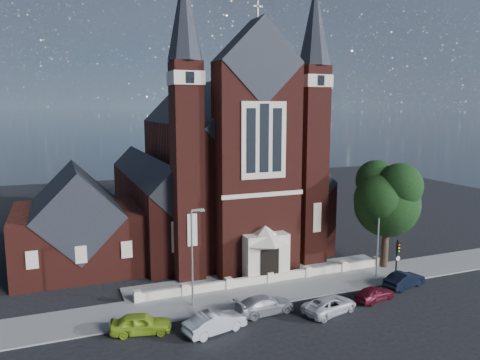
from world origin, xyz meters
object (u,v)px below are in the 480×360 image
at_px(church, 212,172).
at_px(car_white_suv, 330,305).
at_px(street_lamp_right, 379,230).
at_px(traffic_signal, 397,255).
at_px(street_tree, 390,200).
at_px(car_silver_a, 215,322).
at_px(car_dark_red, 374,293).
at_px(parish_hall, 77,227).
at_px(car_silver_b, 265,305).
at_px(car_navy, 404,280).
at_px(street_lamp_left, 193,252).
at_px(car_lime_van, 141,324).

height_order(church, car_white_suv, church).
distance_m(street_lamp_right, traffic_signal, 2.71).
bearing_deg(street_tree, car_silver_a, -162.57).
height_order(street_tree, car_dark_red, street_tree).
height_order(parish_hall, car_silver_b, parish_hall).
xyz_separation_m(street_lamp_right, car_silver_b, (-13.14, -3.12, -3.90)).
distance_m(street_tree, car_navy, 7.98).
height_order(street_lamp_left, car_navy, street_lamp_left).
bearing_deg(street_lamp_right, parish_hall, 151.78).
bearing_deg(car_silver_b, car_white_suv, -115.39).
height_order(car_lime_van, car_white_suv, car_lime_van).
bearing_deg(street_tree, car_lime_van, -169.75).
height_order(street_lamp_right, car_navy, street_lamp_right).
height_order(street_tree, car_silver_b, street_tree).
bearing_deg(street_lamp_right, car_dark_red, -130.27).
relative_size(street_tree, car_navy, 2.52).
distance_m(traffic_signal, car_navy, 2.32).
bearing_deg(car_lime_van, car_silver_a, -97.66).
xyz_separation_m(parish_hall, street_tree, (28.60, -12.29, 2.95)).
relative_size(parish_hall, car_lime_van, 2.83).
bearing_deg(street_tree, car_silver_b, -162.85).
distance_m(church, street_tree, 21.38).
xyz_separation_m(street_tree, car_white_suv, (-10.89, -6.65, -6.31)).
relative_size(street_lamp_right, car_navy, 1.91).
height_order(street_lamp_left, car_silver_a, street_lamp_left).
bearing_deg(car_dark_red, car_silver_a, 79.08).
xyz_separation_m(street_lamp_left, street_lamp_right, (18.00, 0.00, 0.00)).
height_order(car_lime_van, car_silver_a, car_silver_a).
height_order(street_tree, car_lime_van, street_tree).
height_order(parish_hall, street_tree, street_tree).
distance_m(church, street_lamp_right, 21.76).
xyz_separation_m(car_silver_a, car_dark_red, (14.10, 0.32, -0.12)).
height_order(street_tree, car_white_suv, street_tree).
bearing_deg(car_silver_a, car_white_suv, -105.54).
relative_size(traffic_signal, car_silver_a, 0.87).
distance_m(street_lamp_left, traffic_signal, 19.08).
bearing_deg(car_dark_red, street_lamp_left, 60.92).
bearing_deg(car_navy, street_lamp_right, 0.36).
bearing_deg(car_silver_b, church, -12.34).
xyz_separation_m(car_lime_van, car_dark_red, (19.06, -1.48, -0.10)).
xyz_separation_m(parish_hall, car_dark_red, (22.41, -18.34, -3.37)).
relative_size(street_lamp_left, traffic_signal, 2.02).
distance_m(street_lamp_right, car_white_suv, 10.50).
distance_m(street_tree, car_white_suv, 14.23).
relative_size(street_lamp_right, car_dark_red, 2.16).
relative_size(street_lamp_left, car_silver_b, 1.68).
distance_m(car_dark_red, car_navy, 4.61).
bearing_deg(car_silver_a, street_lamp_left, -11.14).
height_order(church, car_silver_a, church).
distance_m(street_lamp_left, street_lamp_right, 18.00).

